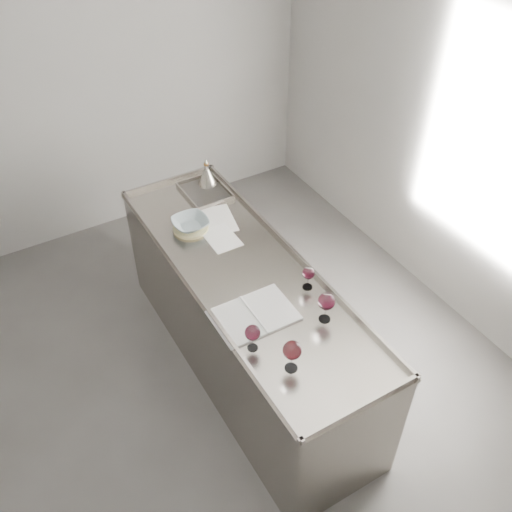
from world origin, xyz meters
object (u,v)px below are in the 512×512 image
counter (246,321)px  notebook (254,315)px  wine_glass_small (308,274)px  wine_glass_left (253,333)px  wine_glass_right (326,302)px  ceramic_bowl (190,223)px  wine_funnel (207,176)px  wine_glass_middle (292,351)px

counter → notebook: 0.62m
wine_glass_small → wine_glass_left: bearing=-155.2°
wine_glass_right → notebook: bearing=146.2°
ceramic_bowl → wine_funnel: wine_funnel is taller
wine_funnel → counter: bearing=-103.6°
wine_glass_middle → wine_funnel: (0.41, 1.81, -0.07)m
wine_glass_middle → wine_glass_small: (0.43, 0.47, -0.03)m
wine_glass_left → ceramic_bowl: (0.16, 1.14, -0.07)m
counter → wine_glass_middle: wine_glass_middle is taller
wine_glass_left → wine_funnel: bearing=71.9°
wine_glass_left → wine_glass_small: 0.59m
notebook → ceramic_bowl: (0.04, 0.94, 0.04)m
notebook → wine_funnel: 1.44m
wine_glass_right → wine_funnel: 1.62m
ceramic_bowl → wine_funnel: bearing=51.6°
wine_glass_middle → wine_glass_small: size_ratio=1.26×
counter → wine_glass_small: wine_glass_small is taller
wine_glass_small → wine_funnel: (-0.02, 1.34, -0.04)m
wine_glass_middle → counter: bearing=78.2°
wine_glass_small → ceramic_bowl: wine_glass_small is taller
wine_glass_middle → wine_glass_right: (0.36, 0.20, -0.00)m
wine_glass_left → wine_glass_middle: bearing=-64.5°
wine_glass_left → wine_glass_right: bearing=-3.1°
ceramic_bowl → wine_funnel: 0.57m
wine_glass_left → wine_glass_middle: 0.25m
ceramic_bowl → counter: bearing=-79.0°
wine_glass_middle → ceramic_bowl: bearing=87.6°
wine_glass_right → wine_funnel: (0.05, 1.61, -0.07)m
wine_glass_middle → wine_glass_right: bearing=28.9°
wine_glass_middle → wine_funnel: 1.86m
ceramic_bowl → wine_funnel: size_ratio=1.08×
wine_glass_left → notebook: 0.27m
ceramic_bowl → notebook: bearing=-92.3°
wine_glass_middle → wine_funnel: bearing=77.2°
wine_glass_small → notebook: (-0.41, -0.04, -0.11)m
counter → wine_glass_left: bearing=-115.6°
wine_glass_left → notebook: size_ratio=0.36×
wine_glass_left → wine_funnel: 1.67m
wine_funnel → wine_glass_left: bearing=-108.1°
wine_glass_left → wine_funnel: size_ratio=0.76×
wine_glass_middle → ceramic_bowl: (0.06, 1.37, -0.09)m
wine_glass_left → wine_glass_right: size_ratio=0.86×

